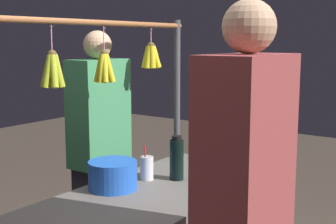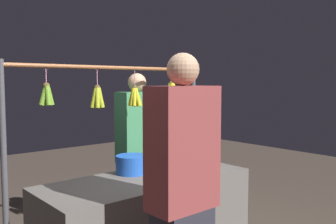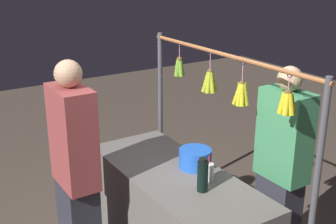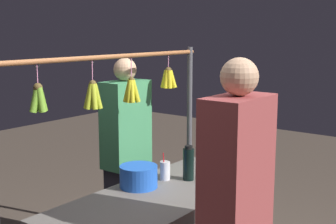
{
  "view_description": "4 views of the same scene",
  "coord_description": "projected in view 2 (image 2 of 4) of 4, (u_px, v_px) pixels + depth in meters",
  "views": [
    {
      "loc": [
        1.78,
        1.43,
        1.62
      ],
      "look_at": [
        -0.22,
        0.0,
        1.23
      ],
      "focal_mm": 50.2,
      "sensor_mm": 36.0,
      "label": 1
    },
    {
      "loc": [
        1.74,
        2.28,
        1.59
      ],
      "look_at": [
        -0.22,
        0.0,
        1.34
      ],
      "focal_mm": 39.71,
      "sensor_mm": 36.0,
      "label": 2
    },
    {
      "loc": [
        -2.52,
        1.68,
        2.39
      ],
      "look_at": [
        0.12,
        0.0,
        1.3
      ],
      "focal_mm": 47.33,
      "sensor_mm": 36.0,
      "label": 3
    },
    {
      "loc": [
        2.29,
        1.81,
        1.89
      ],
      "look_at": [
        -0.07,
        0.0,
        1.36
      ],
      "focal_mm": 49.89,
      "sensor_mm": 36.0,
      "label": 4
    }
  ],
  "objects": [
    {
      "name": "customer_person",
      "position": [
        182.0,
        203.0,
        2.21
      ],
      "size": [
        0.42,
        0.23,
        1.76
      ],
      "color": "#2D2D38",
      "rests_on": "ground"
    },
    {
      "name": "water_bottle",
      "position": [
        176.0,
        157.0,
        3.12
      ],
      "size": [
        0.08,
        0.08,
        0.25
      ],
      "color": "black",
      "rests_on": "market_counter"
    },
    {
      "name": "blue_bucket",
      "position": [
        131.0,
        164.0,
        3.04
      ],
      "size": [
        0.26,
        0.26,
        0.15
      ],
      "primitive_type": "cylinder",
      "color": "blue",
      "rests_on": "market_counter"
    },
    {
      "name": "display_rack",
      "position": [
        118.0,
        124.0,
        3.22
      ],
      "size": [
        1.93,
        0.12,
        1.75
      ],
      "color": "#4C4C51",
      "rests_on": "ground"
    },
    {
      "name": "drink_cup",
      "position": [
        157.0,
        162.0,
        3.16
      ],
      "size": [
        0.07,
        0.07,
        0.2
      ],
      "color": "silver",
      "rests_on": "market_counter"
    },
    {
      "name": "vendor_person",
      "position": [
        138.0,
        158.0,
        3.71
      ],
      "size": [
        0.4,
        0.22,
        1.67
      ],
      "color": "#2D2D38",
      "rests_on": "ground"
    }
  ]
}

